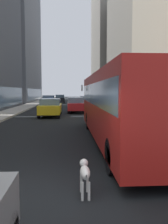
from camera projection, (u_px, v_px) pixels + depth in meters
name	position (u px, v px, depth m)	size (l,w,h in m)	color
ground_plane	(66.00, 105.00, 39.59)	(120.00, 120.00, 0.00)	black
sidewalk_left	(32.00, 105.00, 39.22)	(2.40, 110.00, 0.15)	#ADA89E
sidewalk_right	(100.00, 104.00, 39.95)	(2.40, 110.00, 0.15)	gray
building_left_far	(12.00, 39.00, 51.67)	(9.90, 23.89, 27.63)	slate
building_right_mid	(144.00, 44.00, 35.55)	(8.40, 18.91, 18.91)	gray
building_right_far	(117.00, 19.00, 55.48)	(10.43, 18.56, 38.63)	gray
transit_bus	(121.00, 103.00, 10.58)	(2.78, 11.53, 3.05)	red
car_silver_sedan	(86.00, 102.00, 32.39)	(1.76, 4.33, 1.62)	#B7BABF
car_black_suv	(60.00, 99.00, 45.37)	(1.75, 3.92, 1.62)	black
car_red_coupe	(76.00, 105.00, 25.46)	(1.72, 4.46, 1.62)	red
car_yellow_taxi	(50.00, 107.00, 21.42)	(1.87, 4.70, 1.62)	yellow
car_blue_hatchback	(49.00, 100.00, 38.34)	(1.91, 3.99, 1.62)	#4C6BB7
dalmatian_dog	(85.00, 172.00, 5.17)	(0.22, 0.96, 0.72)	white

